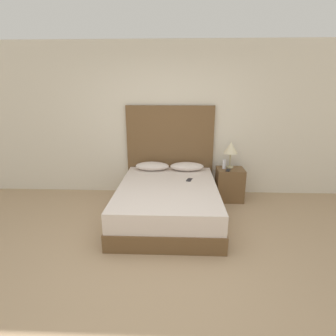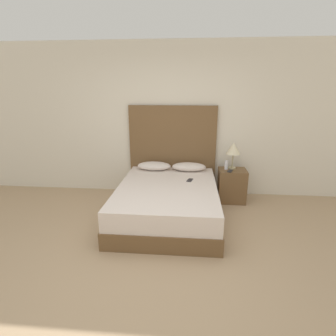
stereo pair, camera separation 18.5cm
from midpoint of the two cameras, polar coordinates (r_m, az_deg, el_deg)
ground_plane at (r=3.11m, az=-2.22°, el=-20.85°), size 16.00×16.00×0.00m
wall_back at (r=4.80m, az=1.12°, el=10.22°), size 10.00×0.06×2.70m
bed at (r=4.03m, az=1.20°, el=-7.34°), size 1.50×1.98×0.51m
headboard at (r=4.81m, az=2.07°, el=3.76°), size 1.57×0.05×1.63m
pillow_left at (r=4.68m, az=-1.90°, el=0.46°), size 0.59×0.30×0.15m
pillow_right at (r=4.65m, az=5.71°, el=0.26°), size 0.59×0.30×0.15m
phone_on_bed at (r=4.18m, az=6.04°, el=-2.65°), size 0.11×0.16×0.01m
nightstand at (r=4.73m, az=14.80°, el=-3.70°), size 0.46×0.38×0.58m
table_lamp at (r=4.63m, az=15.16°, el=3.99°), size 0.24×0.24×0.45m
phone_on_nightstand at (r=4.54m, az=14.49°, el=-0.64°), size 0.12×0.16×0.01m
toiletry_bottle at (r=4.60m, az=13.70°, el=0.64°), size 0.06×0.06×0.16m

